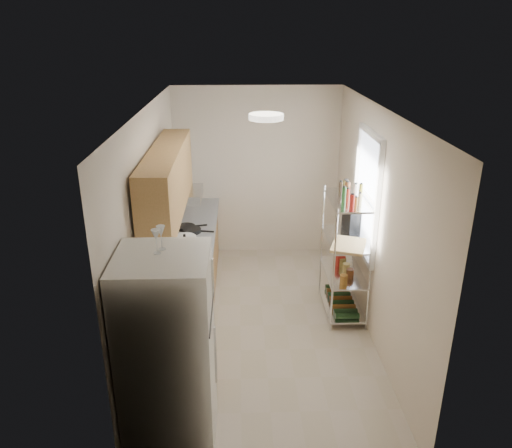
{
  "coord_description": "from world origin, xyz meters",
  "views": [
    {
      "loc": [
        -0.27,
        -5.17,
        3.39
      ],
      "look_at": [
        -0.08,
        0.25,
        1.23
      ],
      "focal_mm": 35.0,
      "sensor_mm": 36.0,
      "label": 1
    }
  ],
  "objects": [
    {
      "name": "upper_cabinets",
      "position": [
        -1.05,
        0.1,
        1.81
      ],
      "size": [
        0.33,
        2.2,
        0.72
      ],
      "primitive_type": "cube",
      "color": "#B4814C",
      "rests_on": "room"
    },
    {
      "name": "range_hood",
      "position": [
        -1.0,
        0.9,
        1.39
      ],
      "size": [
        0.5,
        0.6,
        0.12
      ],
      "primitive_type": "cube",
      "color": "#B7BABC",
      "rests_on": "room"
    },
    {
      "name": "frying_pan_small",
      "position": [
        -0.89,
        0.82,
        0.92
      ],
      "size": [
        0.28,
        0.28,
        0.05
      ],
      "primitive_type": "cylinder",
      "rotation": [
        0.0,
        0.0,
        -0.17
      ],
      "color": "black",
      "rests_on": "counter_run"
    },
    {
      "name": "bakers_rack",
      "position": [
        1.0,
        0.3,
        1.11
      ],
      "size": [
        0.45,
        0.9,
        1.73
      ],
      "color": "silver",
      "rests_on": "ground"
    },
    {
      "name": "espresso_machine",
      "position": [
        1.14,
        0.6,
        1.16
      ],
      "size": [
        0.22,
        0.28,
        0.3
      ],
      "primitive_type": "cube",
      "rotation": [
        0.0,
        0.0,
        0.22
      ],
      "color": "black",
      "rests_on": "bakers_rack"
    },
    {
      "name": "cutting_board",
      "position": [
        0.99,
        0.06,
        1.03
      ],
      "size": [
        0.5,
        0.57,
        0.03
      ],
      "primitive_type": "cube",
      "rotation": [
        0.0,
        0.0,
        -0.33
      ],
      "color": "tan",
      "rests_on": "bakers_rack"
    },
    {
      "name": "storage_bag",
      "position": [
        0.99,
        0.51,
        0.64
      ],
      "size": [
        0.13,
        0.16,
        0.16
      ],
      "primitive_type": "cube",
      "rotation": [
        0.0,
        0.0,
        0.19
      ],
      "color": "maroon",
      "rests_on": "bakers_rack"
    },
    {
      "name": "wine_glass_a",
      "position": [
        -0.9,
        -1.69,
        1.87
      ],
      "size": [
        0.07,
        0.07,
        0.2
      ],
      "primitive_type": null,
      "color": "silver",
      "rests_on": "refrigerator"
    },
    {
      "name": "counter_run",
      "position": [
        -0.92,
        0.44,
        0.45
      ],
      "size": [
        0.63,
        3.51,
        0.9
      ],
      "color": "#B4814C",
      "rests_on": "ground"
    },
    {
      "name": "rice_cooker",
      "position": [
        -0.91,
        0.16,
        1.01
      ],
      "size": [
        0.27,
        0.27,
        0.22
      ],
      "primitive_type": "cylinder",
      "color": "silver",
      "rests_on": "counter_run"
    },
    {
      "name": "refrigerator",
      "position": [
        -0.87,
        -1.74,
        0.89
      ],
      "size": [
        0.73,
        0.73,
        1.77
      ],
      "primitive_type": "cube",
      "color": "silver",
      "rests_on": "ground"
    },
    {
      "name": "room",
      "position": [
        0.0,
        0.0,
        1.3
      ],
      "size": [
        2.52,
        4.42,
        2.62
      ],
      "color": "#B5A693",
      "rests_on": "ground"
    },
    {
      "name": "ceiling_dome",
      "position": [
        0.0,
        -0.3,
        2.57
      ],
      "size": [
        0.34,
        0.34,
        0.05
      ],
      "primitive_type": "cylinder",
      "color": "white",
      "rests_on": "room"
    },
    {
      "name": "window",
      "position": [
        1.23,
        0.35,
        1.55
      ],
      "size": [
        0.06,
        1.0,
        1.46
      ],
      "primitive_type": "cube",
      "color": "white",
      "rests_on": "room"
    },
    {
      "name": "frying_pan_large",
      "position": [
        -0.98,
        0.94,
        0.92
      ],
      "size": [
        0.3,
        0.3,
        0.04
      ],
      "primitive_type": "cylinder",
      "rotation": [
        0.0,
        0.0,
        0.25
      ],
      "color": "black",
      "rests_on": "counter_run"
    },
    {
      "name": "wine_glass_b",
      "position": [
        -0.88,
        -1.61,
        1.87
      ],
      "size": [
        0.07,
        0.07,
        0.2
      ],
      "primitive_type": null,
      "color": "silver",
      "rests_on": "refrigerator"
    }
  ]
}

